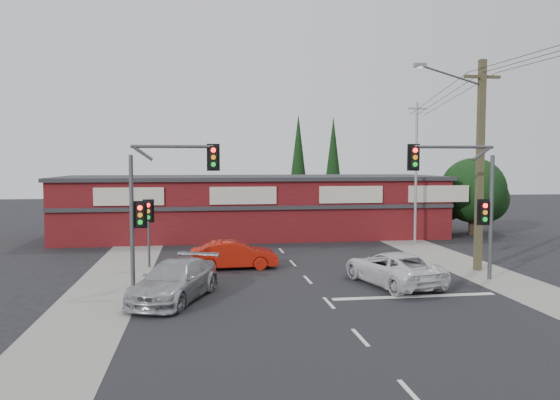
{
  "coord_description": "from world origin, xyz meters",
  "views": [
    {
      "loc": [
        -4.62,
        -21.29,
        5.19
      ],
      "look_at": [
        -1.1,
        3.0,
        3.49
      ],
      "focal_mm": 35.0,
      "sensor_mm": 36.0,
      "label": 1
    }
  ],
  "objects": [
    {
      "name": "utility_pole",
      "position": [
        8.36,
        2.99,
        5.4
      ],
      "size": [
        4.38,
        0.59,
        10.0
      ],
      "color": "brown",
      "rests_on": "ground"
    },
    {
      "name": "conifer_far",
      "position": [
        7.0,
        26.0,
        5.48
      ],
      "size": [
        1.8,
        1.8,
        9.25
      ],
      "color": "#2D2116",
      "rests_on": "ground"
    },
    {
      "name": "road_strip",
      "position": [
        0.0,
        5.0,
        0.01
      ],
      "size": [
        14.0,
        70.0,
        0.01
      ],
      "primitive_type": "cube",
      "color": "black",
      "rests_on": "ground"
    },
    {
      "name": "power_lines",
      "position": [
        8.47,
        -2.47,
        9.04
      ],
      "size": [
        2.01,
        29.0,
        1.22
      ],
      "color": "black",
      "rests_on": "ground"
    },
    {
      "name": "ground",
      "position": [
        0.0,
        0.0,
        0.0
      ],
      "size": [
        120.0,
        120.0,
        0.0
      ],
      "primitive_type": "plane",
      "color": "black",
      "rests_on": "ground"
    },
    {
      "name": "pedestal_signal",
      "position": [
        -7.2,
        6.01,
        2.41
      ],
      "size": [
        0.55,
        0.27,
        3.38
      ],
      "color": "#47494C",
      "rests_on": "ground"
    },
    {
      "name": "steel_pole",
      "position": [
        9.0,
        12.0,
        4.7
      ],
      "size": [
        1.2,
        0.16,
        9.0
      ],
      "color": "gray",
      "rests_on": "ground"
    },
    {
      "name": "conifer_near",
      "position": [
        3.5,
        24.0,
        5.48
      ],
      "size": [
        1.8,
        1.8,
        9.25
      ],
      "color": "#2D2116",
      "rests_on": "ground"
    },
    {
      "name": "silver_suv",
      "position": [
        -5.64,
        -0.68,
        0.74
      ],
      "size": [
        3.82,
        5.51,
        1.48
      ],
      "primitive_type": "imported",
      "rotation": [
        0.0,
        0.0,
        -0.38
      ],
      "color": "#AAADAF",
      "rests_on": "ground"
    },
    {
      "name": "verge_left",
      "position": [
        -8.5,
        5.0,
        0.01
      ],
      "size": [
        3.0,
        70.0,
        0.02
      ],
      "primitive_type": "cube",
      "color": "gray",
      "rests_on": "ground"
    },
    {
      "name": "white_suv",
      "position": [
        3.37,
        0.62,
        0.71
      ],
      "size": [
        3.5,
        5.52,
        1.42
      ],
      "primitive_type": "imported",
      "rotation": [
        0.0,
        0.0,
        3.38
      ],
      "color": "silver",
      "rests_on": "ground"
    },
    {
      "name": "shop_building",
      "position": [
        -0.99,
        16.99,
        2.13
      ],
      "size": [
        27.3,
        8.4,
        4.22
      ],
      "color": "#541014",
      "rests_on": "ground"
    },
    {
      "name": "traffic_mast_right",
      "position": [
        6.86,
        1.0,
        3.95
      ],
      "size": [
        3.96,
        0.27,
        5.97
      ],
      "color": "#47494C",
      "rests_on": "ground"
    },
    {
      "name": "red_sedan",
      "position": [
        -3.06,
        5.07,
        0.69
      ],
      "size": [
        4.25,
        1.65,
        1.38
      ],
      "primitive_type": "imported",
      "rotation": [
        0.0,
        0.0,
        1.62
      ],
      "color": "#B5190B",
      "rests_on": "ground"
    },
    {
      "name": "lane_dashes",
      "position": [
        0.0,
        4.05,
        0.01
      ],
      "size": [
        0.12,
        45.7,
        0.01
      ],
      "color": "silver",
      "rests_on": "ground"
    },
    {
      "name": "traffic_mast_left",
      "position": [
        -6.43,
        2.0,
        3.93
      ],
      "size": [
        3.77,
        0.27,
        5.97
      ],
      "color": "#47494C",
      "rests_on": "ground"
    },
    {
      "name": "verge_right",
      "position": [
        8.5,
        5.0,
        0.01
      ],
      "size": [
        3.0,
        70.0,
        0.02
      ],
      "primitive_type": "cube",
      "color": "gray",
      "rests_on": "ground"
    },
    {
      "name": "tree_cluster",
      "position": [
        14.69,
        15.44,
        2.9
      ],
      "size": [
        5.9,
        5.1,
        5.5
      ],
      "color": "#2D2116",
      "rests_on": "ground"
    },
    {
      "name": "stop_line",
      "position": [
        3.5,
        -1.5,
        0.01
      ],
      "size": [
        6.5,
        0.35,
        0.01
      ],
      "primitive_type": "cube",
      "color": "silver",
      "rests_on": "ground"
    }
  ]
}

